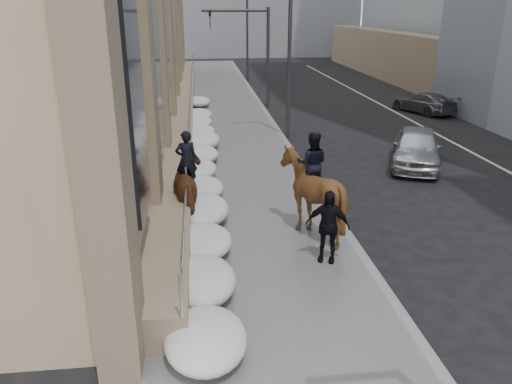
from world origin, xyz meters
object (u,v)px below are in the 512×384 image
pedestrian (328,226)px  car_grey (424,103)px  mounted_horse_left (192,185)px  car_silver (417,147)px  mounted_horse_right (311,191)px

pedestrian → car_grey: bearing=80.5°
mounted_horse_left → car_silver: (8.85, 4.57, -0.38)m
mounted_horse_left → car_silver: bearing=-164.3°
car_grey → mounted_horse_right: bearing=35.5°
mounted_horse_left → pedestrian: mounted_horse_left is taller
mounted_horse_right → pedestrian: (0.06, -1.63, -0.32)m
car_grey → car_silver: bearing=43.0°
mounted_horse_left → mounted_horse_right: bearing=144.9°
mounted_horse_left → pedestrian: (3.29, -3.03, -0.11)m
pedestrian → car_grey: size_ratio=0.44×
mounted_horse_right → pedestrian: mounted_horse_right is taller
car_silver → car_grey: size_ratio=1.07×
pedestrian → car_silver: (5.56, 7.61, -0.27)m
mounted_horse_left → car_grey: size_ratio=0.62×
mounted_horse_left → mounted_horse_right: (3.23, -1.40, 0.21)m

